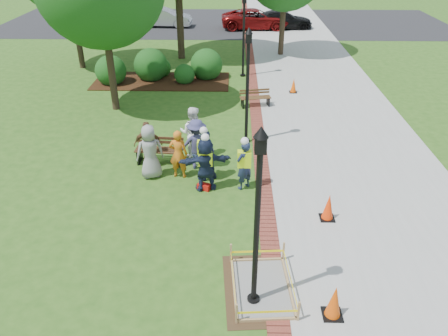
{
  "coord_description": "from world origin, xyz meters",
  "views": [
    {
      "loc": [
        0.75,
        -9.98,
        7.4
      ],
      "look_at": [
        0.5,
        1.2,
        1.0
      ],
      "focal_mm": 35.0,
      "sensor_mm": 36.0,
      "label": 1
    }
  ],
  "objects_px": {
    "wet_concrete_pad": "(262,281)",
    "hivis_worker_b": "(244,163)",
    "hivis_worker_a": "(206,162)",
    "bench_near": "(160,155)",
    "cone_front": "(334,302)",
    "lamp_near": "(258,210)",
    "hivis_worker_c": "(204,153)"
  },
  "relations": [
    {
      "from": "bench_near",
      "to": "lamp_near",
      "type": "bearing_deg",
      "value": -64.28
    },
    {
      "from": "hivis_worker_a",
      "to": "hivis_worker_c",
      "type": "height_order",
      "value": "hivis_worker_a"
    },
    {
      "from": "bench_near",
      "to": "wet_concrete_pad",
      "type": "bearing_deg",
      "value": -61.4
    },
    {
      "from": "hivis_worker_b",
      "to": "hivis_worker_c",
      "type": "bearing_deg",
      "value": 156.3
    },
    {
      "from": "lamp_near",
      "to": "hivis_worker_c",
      "type": "distance_m",
      "value": 5.67
    },
    {
      "from": "wet_concrete_pad",
      "to": "hivis_worker_b",
      "type": "relative_size",
      "value": 1.37
    },
    {
      "from": "cone_front",
      "to": "wet_concrete_pad",
      "type": "bearing_deg",
      "value": 152.88
    },
    {
      "from": "lamp_near",
      "to": "hivis_worker_c",
      "type": "relative_size",
      "value": 2.32
    },
    {
      "from": "wet_concrete_pad",
      "to": "cone_front",
      "type": "height_order",
      "value": "cone_front"
    },
    {
      "from": "hivis_worker_c",
      "to": "cone_front",
      "type": "bearing_deg",
      "value": -61.46
    },
    {
      "from": "bench_near",
      "to": "hivis_worker_c",
      "type": "height_order",
      "value": "hivis_worker_c"
    },
    {
      "from": "hivis_worker_b",
      "to": "hivis_worker_c",
      "type": "distance_m",
      "value": 1.38
    },
    {
      "from": "wet_concrete_pad",
      "to": "hivis_worker_c",
      "type": "xyz_separation_m",
      "value": [
        -1.61,
        4.9,
        0.68
      ]
    },
    {
      "from": "hivis_worker_a",
      "to": "bench_near",
      "type": "bearing_deg",
      "value": 135.79
    },
    {
      "from": "hivis_worker_a",
      "to": "hivis_worker_c",
      "type": "distance_m",
      "value": 0.65
    },
    {
      "from": "bench_near",
      "to": "hivis_worker_b",
      "type": "distance_m",
      "value": 3.34
    },
    {
      "from": "bench_near",
      "to": "hivis_worker_b",
      "type": "bearing_deg",
      "value": -28.54
    },
    {
      "from": "hivis_worker_a",
      "to": "hivis_worker_b",
      "type": "bearing_deg",
      "value": 4.48
    },
    {
      "from": "bench_near",
      "to": "hivis_worker_a",
      "type": "height_order",
      "value": "hivis_worker_a"
    },
    {
      "from": "hivis_worker_b",
      "to": "lamp_near",
      "type": "bearing_deg",
      "value": -88.27
    },
    {
      "from": "bench_near",
      "to": "cone_front",
      "type": "bearing_deg",
      "value": -54.85
    },
    {
      "from": "hivis_worker_b",
      "to": "hivis_worker_c",
      "type": "relative_size",
      "value": 0.96
    },
    {
      "from": "hivis_worker_b",
      "to": "hivis_worker_c",
      "type": "xyz_separation_m",
      "value": [
        -1.26,
        0.56,
        0.03
      ]
    },
    {
      "from": "bench_near",
      "to": "cone_front",
      "type": "xyz_separation_m",
      "value": [
        4.7,
        -6.67,
        0.12
      ]
    },
    {
      "from": "lamp_near",
      "to": "hivis_worker_a",
      "type": "distance_m",
      "value": 5.05
    },
    {
      "from": "bench_near",
      "to": "cone_front",
      "type": "height_order",
      "value": "bench_near"
    },
    {
      "from": "cone_front",
      "to": "lamp_near",
      "type": "xyz_separation_m",
      "value": [
        -1.67,
        0.39,
        2.08
      ]
    },
    {
      "from": "wet_concrete_pad",
      "to": "bench_near",
      "type": "height_order",
      "value": "bench_near"
    },
    {
      "from": "bench_near",
      "to": "hivis_worker_c",
      "type": "relative_size",
      "value": 0.91
    },
    {
      "from": "hivis_worker_c",
      "to": "bench_near",
      "type": "bearing_deg",
      "value": 147.96
    },
    {
      "from": "lamp_near",
      "to": "hivis_worker_b",
      "type": "height_order",
      "value": "lamp_near"
    },
    {
      "from": "bench_near",
      "to": "lamp_near",
      "type": "relative_size",
      "value": 0.39
    }
  ]
}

